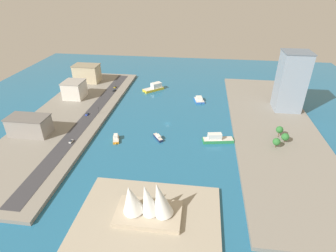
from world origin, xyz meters
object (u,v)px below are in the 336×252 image
Objects in this scene: hatchback_blue at (87,114)px; traffic_light_waterfront at (98,109)px; opera_landmark at (147,203)px; water_taxi_orange at (116,139)px; ferry_yellow_fast at (154,88)px; hotel_broad_white at (74,89)px; patrol_launch_navy at (158,137)px; carpark_squat_concrete at (29,125)px; office_block_beige at (87,73)px; van_white at (71,141)px; catamaran_blue at (199,100)px; ferry_green_doubledeck at (217,139)px; suv_black at (114,90)px; tower_tall_glass at (291,82)px; taxi_yellow_cab at (115,87)px.

traffic_light_waterfront is at bearing -156.82° from hatchback_blue.
water_taxi_orange is at bearing -61.50° from opera_landmark.
hotel_broad_white is at bearing 25.76° from ferry_yellow_fast.
carpark_squat_concrete is (102.00, 10.09, 9.04)m from patrol_launch_navy.
office_block_beige reaches higher than ferry_yellow_fast.
office_block_beige reaches higher than carpark_squat_concrete.
hatchback_blue is (6.02, -46.12, -0.03)m from van_white.
opera_landmark reaches higher than catamaran_blue.
ferry_yellow_fast is (-11.72, -109.87, 1.55)m from water_taxi_orange.
ferry_green_doubledeck is 5.51× the size of hatchback_blue.
hatchback_blue is 0.14× the size of opera_landmark.
ferry_yellow_fast reaches higher than van_white.
catamaran_blue is 1.31× the size of patrol_launch_navy.
hotel_broad_white is 75.80m from carpark_squat_concrete.
water_taxi_orange is 2.52× the size of suv_black.
ferry_yellow_fast is 86.45m from hotel_broad_white.
catamaran_blue is 3.70× the size of van_white.
traffic_light_waterfront is (28.05, -38.96, 5.46)m from water_taxi_orange.
hotel_broad_white is 4.12× the size of suv_black.
water_taxi_orange is 165.51m from tower_tall_glass.
carpark_squat_concrete is 114.06m from taxi_yellow_cab.
hotel_broad_white is 180.82m from opera_landmark.
office_block_beige is (5.76, -48.29, 1.37)m from hotel_broad_white.
ferry_yellow_fast is 122.06m from ferry_green_doubledeck.
office_block_beige is 6.54× the size of van_white.
water_taxi_orange reaches higher than hatchback_blue.
ferry_yellow_fast is (51.70, -24.17, 1.47)m from catamaran_blue.
taxi_yellow_cab is (-32.59, -32.25, -7.90)m from hotel_broad_white.
hatchback_blue is 134.13m from opera_landmark.
taxi_yellow_cab is at bearing -89.36° from van_white.
taxi_yellow_cab is (1.29, -116.11, 0.00)m from van_white.
hotel_broad_white is 90.79m from van_white.
opera_landmark is (-105.96, 146.52, -0.36)m from hotel_broad_white.
ferry_yellow_fast reaches higher than hatchback_blue.
carpark_squat_concrete is at bearing 2.67° from water_taxi_orange.
tower_tall_glass is at bearing -179.99° from hotel_broad_white.
suv_black is (-38.28, -98.11, -6.88)m from carpark_squat_concrete.
van_white is at bearing 45.53° from catamaran_blue.
tower_tall_glass is (-211.78, -0.05, 18.54)m from hotel_broad_white.
hotel_broad_white is 0.71× the size of office_block_beige.
traffic_light_waterfront is at bearing 60.71° from ferry_yellow_fast.
tower_tall_glass is 12.00× the size of van_white.
hatchback_blue is at bearing 11.61° from tower_tall_glass.
water_taxi_orange is 98.38m from hotel_broad_white.
hotel_broad_white is at bearing -47.78° from water_taxi_orange.
carpark_squat_concrete is at bearing 5.65° from patrol_launch_navy.
office_block_beige reaches higher than suv_black.
ferry_green_doubledeck is 91.91m from opera_landmark.
ferry_green_doubledeck is at bearing 156.26° from hotel_broad_white.
suv_black is at bearing -5.55° from catamaran_blue.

